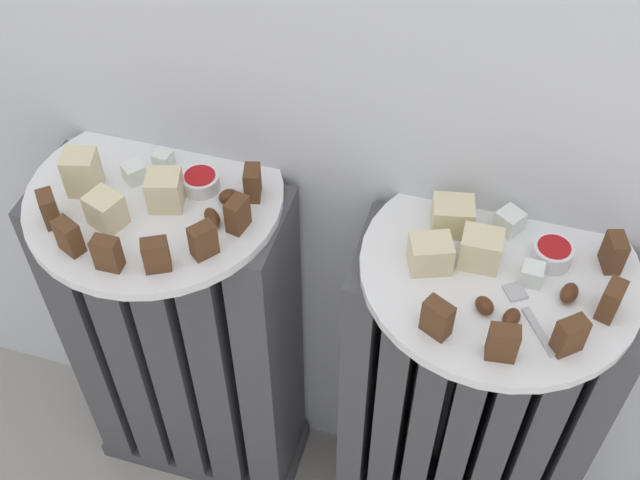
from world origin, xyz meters
TOP-DOWN VIEW (x-y plane):
  - radiator_left at (-0.20, 0.28)m, footprint 0.32×0.14m
  - radiator_right at (0.20, 0.28)m, footprint 0.32×0.14m
  - plate_left at (-0.20, 0.28)m, footprint 0.30×0.30m
  - plate_right at (0.20, 0.28)m, footprint 0.30×0.30m
  - dark_cake_slice_left_0 at (-0.29, 0.21)m, footprint 0.03×0.03m
  - dark_cake_slice_left_1 at (-0.25, 0.18)m, footprint 0.03×0.03m
  - dark_cake_slice_left_2 at (-0.20, 0.16)m, footprint 0.03×0.02m
  - dark_cake_slice_left_3 at (-0.15, 0.18)m, footprint 0.03×0.03m
  - dark_cake_slice_left_4 at (-0.11, 0.21)m, footprint 0.03×0.03m
  - dark_cake_slice_left_5 at (-0.09, 0.26)m, footprint 0.02×0.03m
  - dark_cake_slice_left_6 at (-0.09, 0.31)m, footprint 0.02×0.03m
  - marble_cake_slice_left_0 at (-0.23, 0.22)m, footprint 0.05×0.04m
  - marble_cake_slice_left_1 at (-0.28, 0.26)m, footprint 0.04×0.04m
  - marble_cake_slice_left_2 at (-0.18, 0.27)m, footprint 0.05×0.05m
  - turkish_delight_left_0 at (-0.23, 0.29)m, footprint 0.03×0.03m
  - turkish_delight_left_1 at (-0.21, 0.33)m, footprint 0.02×0.02m
  - medjool_date_left_0 at (-0.11, 0.29)m, footprint 0.03×0.03m
  - medjool_date_left_1 at (-0.12, 0.25)m, footprint 0.03×0.03m
  - jam_bowl_left at (-0.15, 0.30)m, footprint 0.04×0.04m
  - dark_cake_slice_right_0 at (0.15, 0.18)m, footprint 0.03×0.03m
  - dark_cake_slice_right_1 at (0.21, 0.17)m, footprint 0.03×0.02m
  - dark_cake_slice_right_2 at (0.27, 0.19)m, footprint 0.03×0.03m
  - dark_cake_slice_right_3 at (0.31, 0.25)m, footprint 0.02×0.03m
  - dark_cake_slice_right_4 at (0.31, 0.31)m, footprint 0.02×0.03m
  - marble_cake_slice_right_0 at (0.18, 0.28)m, footprint 0.04×0.04m
  - marble_cake_slice_right_1 at (0.13, 0.26)m, footprint 0.05×0.05m
  - marble_cake_slice_right_2 at (0.14, 0.32)m, footprint 0.05×0.05m
  - turkish_delight_right_0 at (0.23, 0.27)m, footprint 0.02×0.02m
  - turkish_delight_right_1 at (0.20, 0.34)m, footprint 0.03×0.03m
  - medjool_date_right_0 at (0.27, 0.26)m, footprint 0.02×0.03m
  - medjool_date_right_1 at (0.19, 0.22)m, footprint 0.03×0.03m
  - medjool_date_right_2 at (0.22, 0.21)m, footprint 0.02×0.03m
  - jam_bowl_right at (0.25, 0.30)m, footprint 0.04×0.04m
  - fork at (0.23, 0.22)m, footprint 0.06×0.09m

SIDE VIEW (x-z plane):
  - radiator_right at x=0.20m, z-range 0.00..0.59m
  - radiator_left at x=-0.20m, z-range 0.00..0.59m
  - plate_left at x=-0.20m, z-range 0.59..0.60m
  - plate_right at x=0.20m, z-range 0.59..0.60m
  - fork at x=0.23m, z-range 0.60..0.61m
  - medjool_date_right_2 at x=0.22m, z-range 0.60..0.62m
  - medjool_date_left_1 at x=-0.12m, z-range 0.60..0.62m
  - medjool_date_right_1 at x=0.19m, z-range 0.60..0.62m
  - medjool_date_right_0 at x=0.27m, z-range 0.60..0.62m
  - medjool_date_left_0 at x=-0.11m, z-range 0.60..0.62m
  - turkish_delight_left_1 at x=-0.21m, z-range 0.60..0.62m
  - jam_bowl_left at x=-0.15m, z-range 0.60..0.62m
  - turkish_delight_left_0 at x=-0.23m, z-range 0.60..0.62m
  - turkish_delight_right_0 at x=0.23m, z-range 0.60..0.62m
  - turkish_delight_right_1 at x=0.20m, z-range 0.60..0.63m
  - jam_bowl_right at x=0.25m, z-range 0.60..0.63m
  - marble_cake_slice_right_1 at x=0.13m, z-range 0.60..0.64m
  - marble_cake_slice_right_2 at x=0.14m, z-range 0.60..0.64m
  - marble_cake_slice_left_0 at x=-0.23m, z-range 0.60..0.64m
  - marble_cake_slice_right_0 at x=0.18m, z-range 0.60..0.64m
  - dark_cake_slice_left_0 at x=-0.29m, z-range 0.60..0.64m
  - dark_cake_slice_left_1 at x=-0.25m, z-range 0.60..0.64m
  - dark_cake_slice_left_2 at x=-0.20m, z-range 0.60..0.64m
  - dark_cake_slice_left_3 at x=-0.15m, z-range 0.60..0.64m
  - dark_cake_slice_left_4 at x=-0.11m, z-range 0.60..0.64m
  - dark_cake_slice_left_5 at x=-0.09m, z-range 0.60..0.64m
  - dark_cake_slice_left_6 at x=-0.09m, z-range 0.60..0.64m
  - dark_cake_slice_right_0 at x=0.15m, z-range 0.60..0.64m
  - dark_cake_slice_right_1 at x=0.21m, z-range 0.60..0.64m
  - dark_cake_slice_right_2 at x=0.27m, z-range 0.60..0.64m
  - dark_cake_slice_right_3 at x=0.31m, z-range 0.60..0.64m
  - dark_cake_slice_right_4 at x=0.31m, z-range 0.60..0.64m
  - marble_cake_slice_left_2 at x=-0.18m, z-range 0.60..0.65m
  - marble_cake_slice_left_1 at x=-0.28m, z-range 0.60..0.65m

